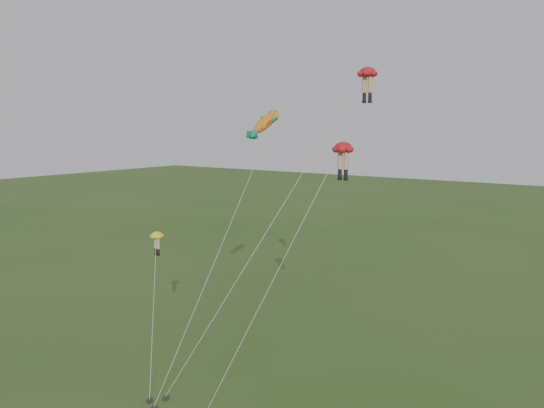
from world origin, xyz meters
The scene contains 5 objects.
ground centered at (0.00, 0.00, 0.00)m, with size 300.00×300.00×0.00m, color #2C4C1B.
legs_kite_red_high centered at (6.95, 9.62, 19.92)m, with size 8.59×12.25×20.84m.
legs_kite_red_mid centered at (6.60, 7.37, 15.20)m, with size 4.27×10.89×15.99m.
legs_kite_yellow centered at (-6.01, 3.07, 8.67)m, with size 5.72×6.44×9.41m.
fish_kite centered at (0.47, 7.46, 17.12)m, with size 1.49×12.06×18.33m.
Camera 1 is at (25.70, -26.78, 17.20)m, focal length 40.00 mm.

